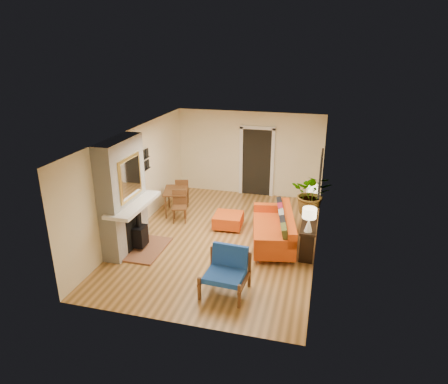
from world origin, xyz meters
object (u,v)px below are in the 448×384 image
at_px(dining_table, 178,194).
at_px(houseplant, 312,194).
at_px(blue_chair, 227,268).
at_px(ottoman, 228,220).
at_px(lamp_near, 309,217).
at_px(lamp_far, 313,193).
at_px(console_table, 310,223).
at_px(sofa, 276,229).

height_order(dining_table, houseplant, houseplant).
bearing_deg(blue_chair, ottoman, 103.65).
distance_m(blue_chair, lamp_near, 2.14).
bearing_deg(lamp_far, ottoman, -172.96).
relative_size(dining_table, console_table, 0.86).
bearing_deg(blue_chair, sofa, 72.95).
bearing_deg(sofa, console_table, 6.76).
height_order(console_table, lamp_far, lamp_far).
relative_size(blue_chair, console_table, 0.48).
bearing_deg(houseplant, lamp_far, 88.81).
bearing_deg(lamp_far, console_table, -90.00).
bearing_deg(console_table, blue_chair, -122.22).
bearing_deg(dining_table, sofa, -21.07).
bearing_deg(dining_table, ottoman, -19.88).
distance_m(blue_chair, console_table, 2.66).
bearing_deg(sofa, dining_table, 158.93).
height_order(lamp_far, houseplant, houseplant).
bearing_deg(ottoman, houseplant, -6.23).
xyz_separation_m(blue_chair, lamp_near, (1.42, 1.49, 0.59)).
bearing_deg(lamp_far, lamp_near, -90.00).
distance_m(dining_table, houseplant, 3.79).
distance_m(dining_table, lamp_far, 3.70).
bearing_deg(blue_chair, dining_table, 124.30).
bearing_deg(lamp_far, sofa, -133.28).
bearing_deg(console_table, houseplant, 92.48).
distance_m(ottoman, dining_table, 1.71).
distance_m(ottoman, houseplant, 2.31).
relative_size(console_table, lamp_near, 3.43).
relative_size(sofa, ottoman, 3.00).
bearing_deg(dining_table, console_table, -15.70).
distance_m(blue_chair, lamp_far, 3.34).
xyz_separation_m(sofa, houseplant, (0.75, 0.32, 0.86)).
bearing_deg(lamp_near, houseplant, 90.58).
bearing_deg(blue_chair, console_table, 57.78).
relative_size(blue_chair, dining_table, 0.55).
height_order(dining_table, lamp_near, lamp_near).
height_order(ottoman, houseplant, houseplant).
relative_size(ottoman, console_table, 0.41).
relative_size(blue_chair, lamp_near, 1.63).
relative_size(sofa, houseplant, 2.25).
height_order(dining_table, lamp_far, lamp_far).
xyz_separation_m(lamp_near, lamp_far, (0.00, 1.47, 0.00)).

